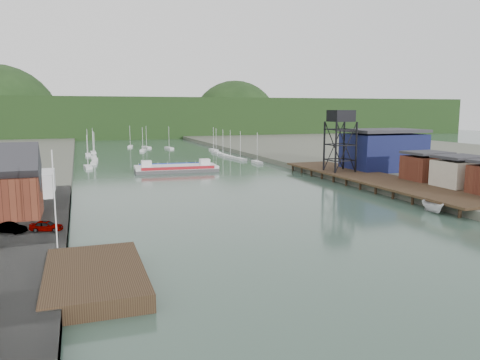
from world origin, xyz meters
TOP-DOWN VIEW (x-y plane):
  - ground at (0.00, 0.00)m, footprint 600.00×600.00m
  - east_land at (92.00, 80.00)m, footprint 120.00×400.00m
  - west_quay at (-40.00, 20.00)m, footprint 16.00×80.00m
  - west_stage at (-29.00, 0.00)m, footprint 10.00×18.00m
  - east_pier at (37.00, 45.00)m, footprint 14.00×70.00m
  - white_shed at (-44.00, 50.00)m, footprint 18.00×12.00m
  - flagpole at (-33.00, 10.00)m, footprint 0.16×0.16m
  - lift_tower at (35.00, 58.00)m, footprint 6.50×6.50m
  - blue_shed at (50.00, 60.00)m, footprint 20.50×14.50m
  - town_buildings at (46.00, 23.00)m, footprint 9.00×38.00m
  - marina_sailboats at (0.08, 138.46)m, footprint 57.71×92.65m
  - distant_hills at (-3.98, 301.35)m, footprint 500.00×120.00m
  - chain_ferry at (-2.80, 87.56)m, footprint 24.59×10.95m
  - motorboat at (29.48, 16.77)m, footprint 2.88×5.81m
  - car_west_a at (-34.73, 19.00)m, footprint 4.72×3.08m
  - car_west_b at (-39.39, 19.53)m, footprint 4.61×3.34m

SIDE VIEW (x-z plane):
  - ground at x=0.00m, z-range 0.00..0.00m
  - east_land at x=92.00m, z-range -1.60..1.60m
  - marina_sailboats at x=0.08m, z-range -0.10..0.80m
  - west_quay at x=-40.00m, z-range 0.00..1.60m
  - west_stage at x=-29.00m, z-range 0.00..1.80m
  - chain_ferry at x=-2.80m, z-range -0.74..2.74m
  - motorboat at x=29.48m, z-range 0.00..2.15m
  - east_pier at x=37.00m, z-range 0.67..3.12m
  - car_west_b at x=-39.39m, z-range 1.60..3.05m
  - car_west_a at x=-34.73m, z-range 1.60..3.10m
  - white_shed at x=-44.00m, z-range 1.60..6.10m
  - town_buildings at x=46.00m, z-range 1.60..7.60m
  - blue_shed at x=50.00m, z-range 1.41..12.71m
  - flagpole at x=-33.00m, z-range 1.60..13.60m
  - distant_hills at x=-3.98m, z-range -29.62..50.38m
  - lift_tower at x=35.00m, z-range 7.65..23.65m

